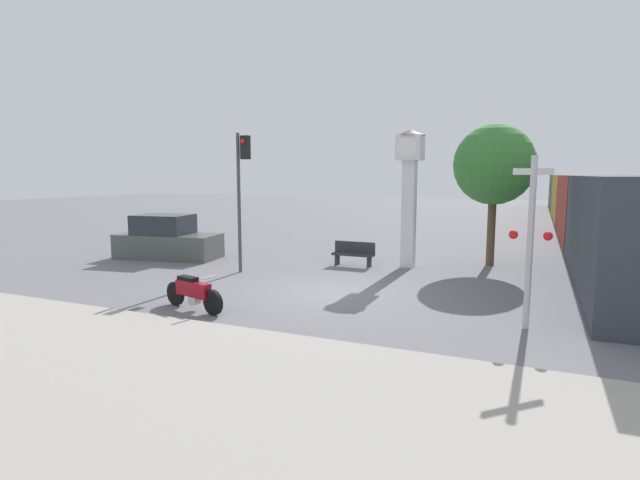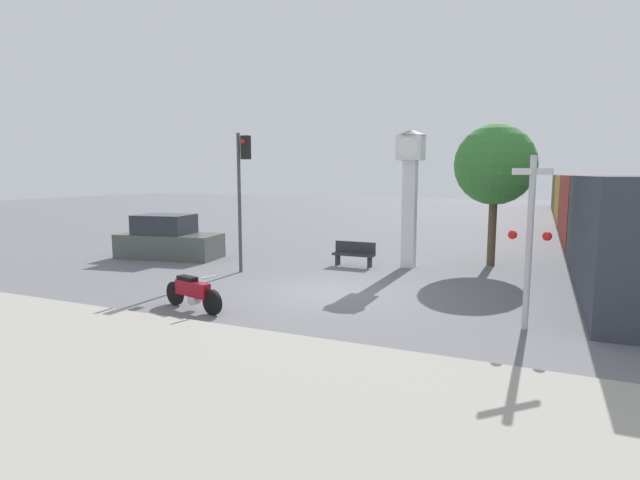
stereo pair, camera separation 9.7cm
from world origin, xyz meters
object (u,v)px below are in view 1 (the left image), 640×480
object	(u,v)px
clock_tower	(410,178)
railroad_crossing_signal	(530,236)
motorcycle	(193,292)
bench	(354,253)
street_tree	(494,165)
freight_train	(580,201)
parked_car	(167,240)
traffic_light	(242,178)

from	to	relation	value
clock_tower	railroad_crossing_signal	distance (m)	7.76
motorcycle	clock_tower	size ratio (longest dim) A/B	0.42
motorcycle	railroad_crossing_signal	size ratio (longest dim) A/B	0.55
railroad_crossing_signal	bench	xyz separation A→B (m)	(-6.16, 5.76, -1.61)
street_tree	bench	size ratio (longest dim) A/B	3.31
railroad_crossing_signal	street_tree	xyz separation A→B (m)	(-1.44, 7.98, 1.68)
motorcycle	bench	distance (m)	7.65
freight_train	street_tree	distance (m)	17.48
clock_tower	parked_car	distance (m)	10.18
motorcycle	bench	world-z (taller)	motorcycle
clock_tower	freight_train	size ratio (longest dim) A/B	0.10
freight_train	bench	world-z (taller)	freight_train
railroad_crossing_signal	street_tree	world-z (taller)	street_tree
motorcycle	freight_train	distance (m)	28.58
traffic_light	parked_car	xyz separation A→B (m)	(-4.57, 1.40, -2.56)
motorcycle	street_tree	bearing A→B (deg)	71.37
motorcycle	parked_car	bearing A→B (deg)	149.40
motorcycle	traffic_light	world-z (taller)	traffic_light
street_tree	parked_car	size ratio (longest dim) A/B	1.20
bench	parked_car	distance (m)	7.85
motorcycle	freight_train	bearing A→B (deg)	83.20
freight_train	bench	size ratio (longest dim) A/B	31.45
parked_car	bench	bearing A→B (deg)	1.12
street_tree	parked_car	bearing A→B (deg)	-164.14
clock_tower	motorcycle	bearing A→B (deg)	-113.99
freight_train	railroad_crossing_signal	bearing A→B (deg)	-96.17
traffic_light	bench	bearing A→B (deg)	40.74
clock_tower	traffic_light	bearing A→B (deg)	-146.67
traffic_light	railroad_crossing_signal	world-z (taller)	traffic_light
street_tree	bench	bearing A→B (deg)	-154.89
clock_tower	bench	xyz separation A→B (m)	(-1.93, -0.62, -2.82)
street_tree	bench	xyz separation A→B (m)	(-4.72, -2.21, -3.29)
traffic_light	parked_car	world-z (taller)	traffic_light
freight_train	railroad_crossing_signal	xyz separation A→B (m)	(-2.68, -24.84, 0.40)
motorcycle	street_tree	size ratio (longest dim) A/B	0.40
clock_tower	freight_train	xyz separation A→B (m)	(6.92, 18.45, -1.61)
clock_tower	railroad_crossing_signal	size ratio (longest dim) A/B	1.31
clock_tower	bench	distance (m)	3.47
traffic_light	railroad_crossing_signal	size ratio (longest dim) A/B	1.26
motorcycle	freight_train	world-z (taller)	freight_train
street_tree	parked_car	distance (m)	13.30
traffic_light	parked_car	distance (m)	5.42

